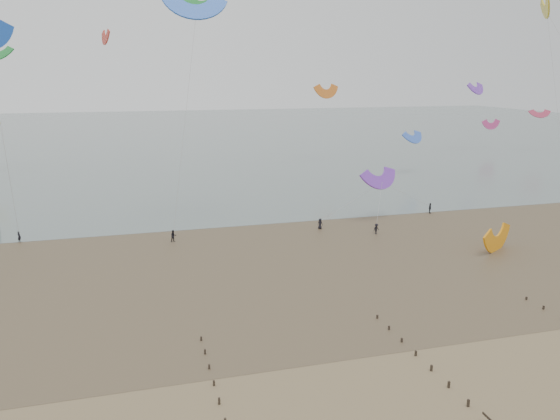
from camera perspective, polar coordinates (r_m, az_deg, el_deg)
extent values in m
plane|color=brown|center=(46.69, 12.05, -17.67)|extent=(500.00, 500.00, 0.00)
plane|color=#475654|center=(236.96, -10.74, 7.89)|extent=(500.00, 500.00, 0.00)
plane|color=#473A28|center=(76.48, 0.01, -4.49)|extent=(500.00, 500.00, 0.00)
ellipsoid|color=slate|center=(61.90, -13.16, -9.47)|extent=(23.60, 14.36, 0.01)
ellipsoid|color=slate|center=(82.97, 7.48, -3.13)|extent=(33.64, 18.32, 0.01)
cube|color=black|center=(43.94, -6.37, -19.27)|extent=(0.16, 0.16, 0.57)
cube|color=black|center=(46.15, -6.92, -17.53)|extent=(0.16, 0.16, 0.54)
cube|color=black|center=(48.41, -7.40, -15.95)|extent=(0.16, 0.16, 0.51)
cube|color=black|center=(50.70, -7.84, -14.51)|extent=(0.16, 0.16, 0.48)
cube|color=black|center=(53.02, -8.23, -13.19)|extent=(0.16, 0.16, 0.45)
cube|color=black|center=(45.68, 19.07, -18.57)|extent=(0.16, 0.16, 0.62)
cube|color=black|center=(47.52, 17.23, -17.07)|extent=(0.16, 0.16, 0.59)
cube|color=black|center=(49.43, 15.54, -15.67)|extent=(0.16, 0.16, 0.57)
cube|color=black|center=(51.41, 14.01, -14.36)|extent=(0.16, 0.16, 0.54)
cube|color=black|center=(53.44, 12.61, -13.14)|extent=(0.16, 0.16, 0.51)
cube|color=black|center=(55.52, 11.32, -12.00)|extent=(0.16, 0.16, 0.48)
cube|color=black|center=(57.65, 10.14, -10.95)|extent=(0.16, 0.16, 0.45)
cube|color=black|center=(65.14, 25.83, -9.18)|extent=(0.16, 0.16, 0.48)
cube|color=black|center=(66.96, 24.36, -8.41)|extent=(0.16, 0.16, 0.45)
imported|color=black|center=(89.81, -25.60, -2.54)|extent=(0.72, 0.70, 1.66)
imported|color=black|center=(101.35, 15.40, 0.18)|extent=(0.81, 1.19, 1.88)
imported|color=black|center=(86.40, 10.03, -1.95)|extent=(1.23, 0.93, 1.69)
imported|color=black|center=(88.13, 4.21, -1.44)|extent=(0.99, 0.99, 1.74)
imported|color=black|center=(82.67, -11.07, -2.69)|extent=(1.03, 0.90, 1.81)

